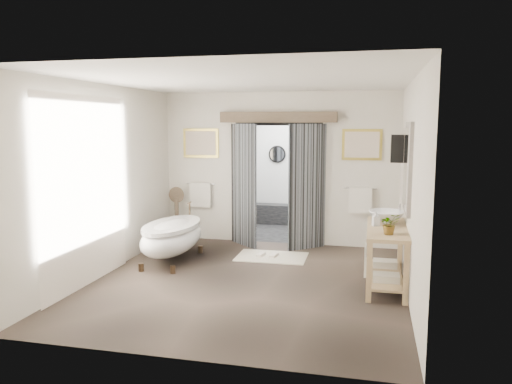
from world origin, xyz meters
The scene contains 13 objects.
ground_plane centered at (0.00, 0.00, 0.00)m, with size 5.00×5.00×0.00m, color brown.
room_shell centered at (-0.04, -0.12, 1.86)m, with size 4.52×5.02×2.91m.
shower_room centered at (0.00, 3.99, 0.91)m, with size 2.22×2.01×2.51m.
back_wall_dressing centered at (0.00, 2.32, 1.56)m, with size 3.82×0.68×2.52m.
clawfoot_tub centered at (-1.48, 0.77, 0.43)m, with size 0.81×1.81×0.88m.
vanity centered at (1.95, 0.27, 0.51)m, with size 0.57×1.60×0.85m.
pedestal_mirror centered at (-1.99, 2.23, 0.46)m, with size 0.32×0.21×1.07m.
rug centered at (0.09, 1.42, 0.01)m, with size 1.20×0.80×0.01m, color beige.
slippers centered at (0.01, 1.41, 0.04)m, with size 0.36×0.26×0.05m.
basin centered at (1.97, 0.61, 0.94)m, with size 0.52×0.52×0.18m, color white.
plant centered at (1.99, -0.17, 0.99)m, with size 0.25×0.22×0.28m, color gray.
soap_bottle_a centered at (1.82, 0.35, 0.95)m, with size 0.09×0.10×0.21m, color gray.
soap_bottle_b centered at (1.92, 0.94, 0.93)m, with size 0.12×0.12×0.15m, color gray.
Camera 1 is at (1.73, -6.85, 2.30)m, focal length 35.00 mm.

